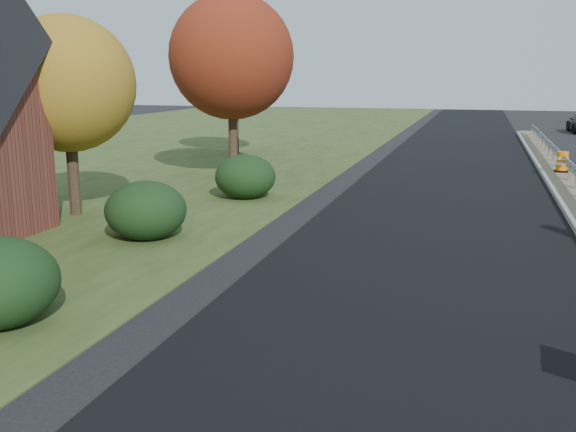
# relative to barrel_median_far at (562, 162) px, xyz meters

# --- Properties ---
(grass_verge_near) EXTENTS (30.00, 120.00, 0.03)m
(grass_verge_near) POSITION_rel_barrel_median_far_xyz_m (-23.96, -4.12, -0.62)
(grass_verge_near) COLOR #31451D
(grass_verge_near) RESTS_ON ground
(milled_overlay) EXTENTS (7.20, 120.00, 0.01)m
(milled_overlay) POSITION_rel_barrel_median_far_xyz_m (-4.36, -4.12, -0.63)
(milled_overlay) COLOR black
(milled_overlay) RESTS_ON ground
(hedge_mid) EXTENTS (2.09, 2.09, 1.52)m
(hedge_mid) POSITION_rel_barrel_median_far_xyz_m (-11.46, -14.12, 0.13)
(hedge_mid) COLOR black
(hedge_mid) RESTS_ON ground
(hedge_north) EXTENTS (2.09, 2.09, 1.52)m
(hedge_north) POSITION_rel_barrel_median_far_xyz_m (-10.96, -8.12, 0.13)
(hedge_north) COLOR black
(hedge_north) RESTS_ON ground
(tree_near_yellow) EXTENTS (3.96, 3.96, 5.88)m
(tree_near_yellow) POSITION_rel_barrel_median_far_xyz_m (-14.96, -12.12, 3.25)
(tree_near_yellow) COLOR #473523
(tree_near_yellow) RESTS_ON ground
(tree_near_red) EXTENTS (4.95, 4.95, 7.35)m
(tree_near_red) POSITION_rel_barrel_median_far_xyz_m (-12.96, -4.12, 4.23)
(tree_near_red) COLOR #473523
(tree_near_red) RESTS_ON ground
(tree_near_back) EXTENTS (4.29, 4.29, 6.37)m
(tree_near_back) POSITION_rel_barrel_median_far_xyz_m (-15.96, 3.88, 3.58)
(tree_near_back) COLOR #473523
(tree_near_back) RESTS_ON ground
(barrel_median_far) EXTENTS (0.57, 0.57, 0.84)m
(barrel_median_far) POSITION_rel_barrel_median_far_xyz_m (0.00, 0.00, 0.00)
(barrel_median_far) COLOR black
(barrel_median_far) RESTS_ON median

